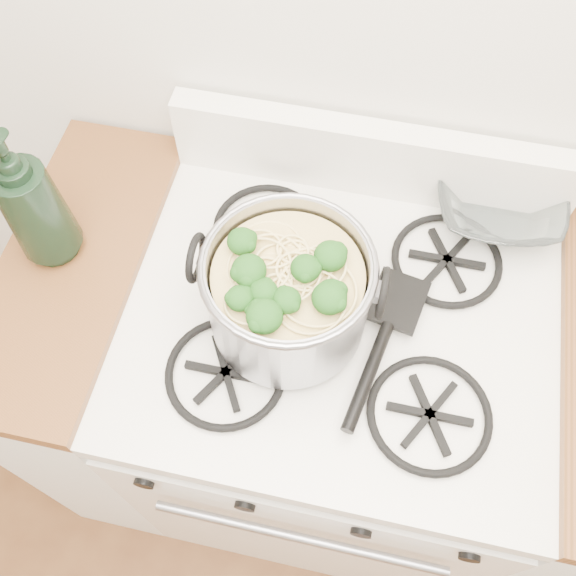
{
  "coord_description": "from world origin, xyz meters",
  "views": [
    {
      "loc": [
        0.02,
        0.75,
        1.91
      ],
      "look_at": [
        -0.09,
        1.23,
        1.03
      ],
      "focal_mm": 40.0,
      "sensor_mm": 36.0,
      "label": 1
    }
  ],
  "objects_px": {
    "gas_range": "(327,405)",
    "spatula": "(398,299)",
    "glass_bowl": "(497,206)",
    "stock_pot": "(288,293)",
    "bottle": "(29,199)"
  },
  "relations": [
    {
      "from": "gas_range",
      "to": "bottle",
      "type": "xyz_separation_m",
      "value": [
        -0.54,
        0.02,
        0.63
      ]
    },
    {
      "from": "spatula",
      "to": "bottle",
      "type": "xyz_separation_m",
      "value": [
        -0.63,
        -0.02,
        0.13
      ]
    },
    {
      "from": "spatula",
      "to": "stock_pot",
      "type": "bearing_deg",
      "value": -147.51
    },
    {
      "from": "stock_pot",
      "to": "gas_range",
      "type": "bearing_deg",
      "value": 18.6
    },
    {
      "from": "gas_range",
      "to": "stock_pot",
      "type": "xyz_separation_m",
      "value": [
        -0.09,
        -0.03,
        0.58
      ]
    },
    {
      "from": "stock_pot",
      "to": "glass_bowl",
      "type": "distance_m",
      "value": 0.46
    },
    {
      "from": "gas_range",
      "to": "spatula",
      "type": "bearing_deg",
      "value": 24.44
    },
    {
      "from": "spatula",
      "to": "glass_bowl",
      "type": "height_order",
      "value": "glass_bowl"
    },
    {
      "from": "spatula",
      "to": "glass_bowl",
      "type": "xyz_separation_m",
      "value": [
        0.16,
        0.24,
        0.0
      ]
    },
    {
      "from": "gas_range",
      "to": "spatula",
      "type": "distance_m",
      "value": 0.51
    },
    {
      "from": "gas_range",
      "to": "bottle",
      "type": "bearing_deg",
      "value": 177.38
    },
    {
      "from": "glass_bowl",
      "to": "spatula",
      "type": "bearing_deg",
      "value": -123.29
    },
    {
      "from": "gas_range",
      "to": "stock_pot",
      "type": "bearing_deg",
      "value": -161.4
    },
    {
      "from": "glass_bowl",
      "to": "gas_range",
      "type": "bearing_deg",
      "value": -131.57
    },
    {
      "from": "gas_range",
      "to": "spatula",
      "type": "xyz_separation_m",
      "value": [
        0.09,
        0.04,
        0.5
      ]
    }
  ]
}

